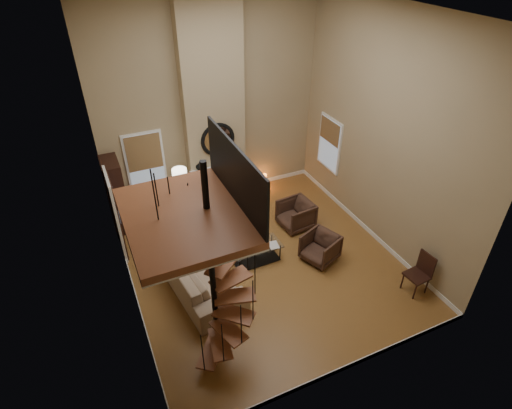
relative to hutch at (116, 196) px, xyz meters
name	(u,v)px	position (x,y,z in m)	size (l,w,h in m)	color
ground	(263,261)	(2.81, -2.82, -0.95)	(6.00, 6.50, 0.01)	#A97436
back_wall	(211,106)	(2.81, 0.43, 1.80)	(6.00, 0.02, 5.50)	tan
front_wall	(361,259)	(2.81, -6.07, 1.80)	(6.00, 0.02, 5.50)	tan
left_wall	(111,193)	(-0.19, -2.82, 1.80)	(0.02, 6.50, 5.50)	tan
right_wall	(384,134)	(5.81, -2.82, 1.80)	(0.02, 6.50, 5.50)	tan
ceiling	(266,12)	(2.81, -2.82, 4.54)	(6.00, 6.50, 0.01)	silver
baseboard_back	(217,192)	(2.81, 0.42, -0.89)	(6.00, 0.02, 0.12)	white
baseboard_front	(339,370)	(2.81, -6.06, -0.89)	(6.00, 0.02, 0.12)	white
baseboard_left	(137,298)	(-0.18, -2.82, -0.89)	(0.02, 6.50, 0.12)	white
baseboard_right	(365,228)	(5.80, -2.82, -0.89)	(0.02, 6.50, 0.12)	white
chimney_breast	(213,108)	(2.81, 0.24, 1.80)	(1.60, 0.38, 5.50)	tan
hearth	(225,205)	(2.81, -0.25, -0.93)	(1.50, 0.60, 0.04)	black
firebox	(220,184)	(2.81, 0.04, -0.40)	(0.95, 0.02, 0.72)	black
mantel	(220,167)	(2.81, -0.04, 0.20)	(1.70, 0.18, 0.06)	white
mirror_frame	(218,140)	(2.81, 0.02, 1.00)	(0.94, 0.94, 0.10)	black
mirror_disc	(218,140)	(2.81, 0.03, 1.00)	(0.80, 0.80, 0.01)	white
vase_left	(200,166)	(2.26, 0.00, 0.35)	(0.24, 0.24, 0.25)	black
vase_right	(240,158)	(3.41, 0.00, 0.33)	(0.20, 0.20, 0.21)	#184D54
window_back	(145,159)	(0.91, 0.40, 0.67)	(1.02, 0.06, 1.52)	white
window_right	(329,143)	(5.78, -0.82, 0.68)	(0.06, 1.02, 1.52)	white
entry_door	(116,216)	(-0.15, -1.02, 0.10)	(0.10, 1.05, 2.16)	white
loft	(191,212)	(0.76, -4.62, 2.29)	(1.70, 2.20, 1.09)	brown
spiral_stair	(213,278)	(1.03, -4.61, 0.83)	(1.47, 1.47, 4.06)	black
hutch	(116,196)	(0.00, 0.00, 0.00)	(0.42, 0.90, 2.02)	black
sofa	(194,269)	(1.14, -2.80, -0.55)	(2.88, 1.13, 0.84)	tan
armchair_near	(298,214)	(4.27, -1.89, -0.60)	(0.81, 0.83, 0.76)	#432A1E
armchair_far	(322,246)	(4.14, -3.28, -0.60)	(0.75, 0.77, 0.70)	#432A1E
coffee_table	(256,252)	(2.67, -2.74, -0.67)	(1.19, 0.61, 0.45)	silver
bowl	(255,243)	(2.67, -2.69, -0.45)	(0.37, 0.37, 0.09)	gold
book	(273,246)	(3.02, -2.89, -0.49)	(0.22, 0.29, 0.03)	gray
floor_lamp	(180,179)	(1.54, -0.64, 0.46)	(0.37, 0.37, 1.70)	black
accent_lamp	(264,181)	(4.24, 0.12, -0.70)	(0.13, 0.13, 0.47)	orange
side_chair	(421,271)	(5.51, -5.03, -0.42)	(0.48, 0.48, 0.96)	black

